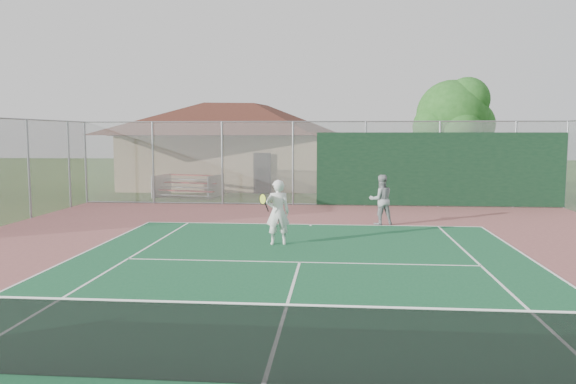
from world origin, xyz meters
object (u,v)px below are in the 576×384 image
at_px(bleachers, 188,185).
at_px(tree, 454,118).
at_px(player_grey_back, 381,200).
at_px(clubhouse, 237,137).
at_px(player_white_front, 278,213).

height_order(bleachers, tree, tree).
bearing_deg(player_grey_back, clubhouse, -77.01).
bearing_deg(tree, player_grey_back, -113.57).
bearing_deg(tree, clubhouse, 161.44).
distance_m(clubhouse, tree, 12.01).
bearing_deg(player_white_front, player_grey_back, -141.19).
distance_m(bleachers, tree, 13.24).
bearing_deg(tree, bleachers, -171.03).
bearing_deg(player_grey_back, tree, -128.63).
bearing_deg(bleachers, player_white_front, -49.99).
bearing_deg(clubhouse, tree, -21.77).
bearing_deg(player_white_front, clubhouse, -87.52).
xyz_separation_m(clubhouse, player_white_front, (4.13, -17.03, -1.94)).
height_order(player_white_front, player_grey_back, player_white_front).
bearing_deg(bleachers, tree, 22.98).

